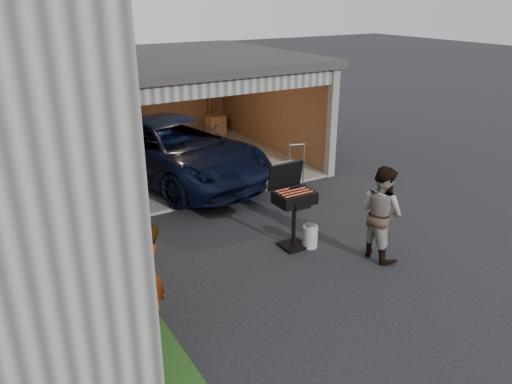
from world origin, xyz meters
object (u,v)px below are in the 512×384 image
at_px(minivan, 175,152).
at_px(propane_tank, 310,237).
at_px(man, 381,213).
at_px(bbq_grill, 293,200).
at_px(plywood_panel, 124,290).
at_px(hand_truck, 296,185).
at_px(woman, 149,276).

bearing_deg(minivan, propane_tank, -94.61).
bearing_deg(man, bbq_grill, 44.09).
bearing_deg(plywood_panel, minivan, 60.26).
bearing_deg(hand_truck, woman, -126.57).
bearing_deg(woman, plywood_panel, -110.07).
relative_size(minivan, man, 3.17).
height_order(minivan, hand_truck, minivan).
height_order(minivan, man, man).
bearing_deg(hand_truck, minivan, 152.41).
bearing_deg(woman, propane_tank, 123.50).
relative_size(propane_tank, hand_truck, 0.34).
distance_m(woman, hand_truck, 5.40).
xyz_separation_m(plywood_panel, hand_truck, (4.83, 2.63, -0.24)).
bearing_deg(man, hand_truck, -9.03).
relative_size(minivan, hand_truck, 4.37).
bearing_deg(minivan, woman, -129.97).
height_order(man, propane_tank, man).
xyz_separation_m(woman, plywood_panel, (-0.30, 0.27, -0.28)).
relative_size(propane_tank, plywood_panel, 0.44).
xyz_separation_m(man, bbq_grill, (-1.09, 1.09, 0.08)).
distance_m(minivan, plywood_panel, 5.66).
xyz_separation_m(man, plywood_panel, (-4.39, 0.49, -0.37)).
bearing_deg(bbq_grill, woman, -163.93).
distance_m(bbq_grill, hand_truck, 2.64).
bearing_deg(minivan, hand_truck, -62.52).
xyz_separation_m(bbq_grill, propane_tank, (0.26, -0.19, -0.71)).
distance_m(woman, plywood_panel, 0.49).
distance_m(bbq_grill, plywood_panel, 3.38).
distance_m(man, hand_truck, 3.21).
height_order(woman, man, man).
bearing_deg(hand_truck, plywood_panel, -130.62).
height_order(man, hand_truck, man).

